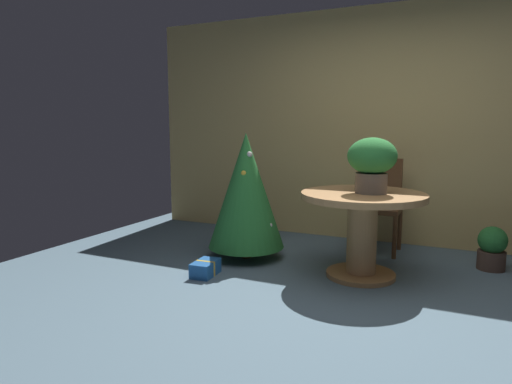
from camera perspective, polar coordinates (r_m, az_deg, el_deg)
ground_plane at (r=3.33m, az=11.23°, el=-14.85°), size 6.60×6.60×0.00m
back_wall_panel at (r=5.23m, az=17.48°, el=7.93°), size 6.00×0.10×2.60m
round_dining_table at (r=3.98m, az=13.31°, el=-3.47°), size 1.06×1.06×0.74m
flower_vase at (r=3.91m, az=14.47°, el=3.82°), size 0.41×0.41×0.47m
wooden_chair_far at (r=4.88m, az=15.58°, el=-1.05°), size 0.41×0.42×0.97m
holiday_tree at (r=4.42m, az=-1.26°, el=0.17°), size 0.75×0.75×1.24m
gift_box_blue at (r=4.04m, az=-6.42°, el=-9.57°), size 0.20×0.31×0.13m
potted_plant at (r=4.67m, az=27.70°, el=-6.28°), size 0.25×0.25×0.40m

